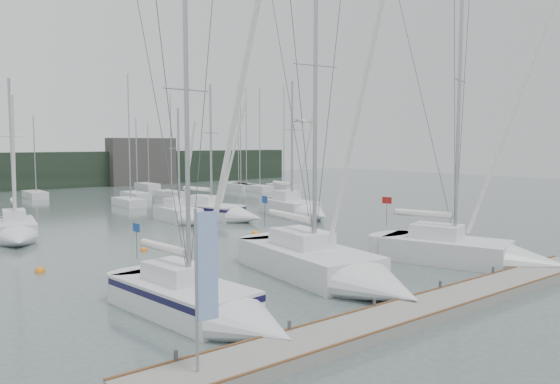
# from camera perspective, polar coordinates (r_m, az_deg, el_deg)

# --- Properties ---
(ground) EXTENTS (160.00, 160.00, 0.00)m
(ground) POSITION_cam_1_polar(r_m,az_deg,el_deg) (24.71, 5.82, -9.67)
(ground) COLOR #485854
(ground) RESTS_ON ground
(dock) EXTENTS (24.00, 2.00, 0.40)m
(dock) POSITION_cam_1_polar(r_m,az_deg,el_deg) (21.51, 15.37, -11.55)
(dock) COLOR slate
(dock) RESTS_ON ground
(far_treeline) EXTENTS (90.00, 4.00, 5.00)m
(far_treeline) POSITION_cam_1_polar(r_m,az_deg,el_deg) (80.90, -26.53, 1.93)
(far_treeline) COLOR black
(far_treeline) RESTS_ON ground
(far_building_right) EXTENTS (10.00, 3.00, 7.00)m
(far_building_right) POSITION_cam_1_polar(r_m,az_deg,el_deg) (84.57, -14.25, 3.12)
(far_building_right) COLOR #3C3A38
(far_building_right) RESTS_ON ground
(mast_forest) EXTENTS (55.43, 26.30, 14.56)m
(mast_forest) POSITION_cam_1_polar(r_m,az_deg,el_deg) (63.65, -22.46, -0.47)
(mast_forest) COLOR silver
(mast_forest) RESTS_ON ground
(sailboat_near_left) EXTENTS (3.73, 9.20, 13.85)m
(sailboat_near_left) POSITION_cam_1_polar(r_m,az_deg,el_deg) (19.70, -7.31, -11.85)
(sailboat_near_left) COLOR silver
(sailboat_near_left) RESTS_ON ground
(sailboat_near_center) EXTENTS (4.78, 11.83, 16.82)m
(sailboat_near_center) POSITION_cam_1_polar(r_m,az_deg,el_deg) (24.63, 6.20, -8.28)
(sailboat_near_center) COLOR silver
(sailboat_near_center) RESTS_ON ground
(sailboat_near_right) EXTENTS (5.82, 9.55, 16.12)m
(sailboat_near_right) POSITION_cam_1_polar(r_m,az_deg,el_deg) (30.00, 20.50, -6.16)
(sailboat_near_right) COLOR silver
(sailboat_near_right) RESTS_ON ground
(sailboat_mid_b) EXTENTS (3.64, 7.40, 11.22)m
(sailboat_mid_b) POSITION_cam_1_polar(r_m,az_deg,el_deg) (38.81, -25.86, -3.88)
(sailboat_mid_b) COLOR silver
(sailboat_mid_b) RESTS_ON ground
(sailboat_mid_c) EXTENTS (2.54, 6.68, 9.75)m
(sailboat_mid_c) POSITION_cam_1_polar(r_m,az_deg,el_deg) (43.74, -9.94, -2.50)
(sailboat_mid_c) COLOR silver
(sailboat_mid_c) RESTS_ON ground
(sailboat_mid_d) EXTENTS (5.00, 8.98, 11.90)m
(sailboat_mid_d) POSITION_cam_1_polar(r_m,az_deg,el_deg) (44.82, -6.10, -2.18)
(sailboat_mid_d) COLOR silver
(sailboat_mid_d) RESTS_ON ground
(sailboat_mid_e) EXTENTS (3.94, 8.80, 12.38)m
(sailboat_mid_e) POSITION_cam_1_polar(r_m,az_deg,el_deg) (46.10, 2.03, -1.91)
(sailboat_mid_e) COLOR silver
(sailboat_mid_e) RESTS_ON ground
(buoy_a) EXTENTS (0.44, 0.44, 0.44)m
(buoy_a) POSITION_cam_1_polar(r_m,az_deg,el_deg) (33.18, -14.02, -5.96)
(buoy_a) COLOR orange
(buoy_a) RESTS_ON ground
(buoy_b) EXTENTS (0.53, 0.53, 0.53)m
(buoy_b) POSITION_cam_1_polar(r_m,az_deg,el_deg) (37.86, -2.58, -4.44)
(buoy_b) COLOR orange
(buoy_b) RESTS_ON ground
(buoy_c) EXTENTS (0.52, 0.52, 0.52)m
(buoy_c) POSITION_cam_1_polar(r_m,az_deg,el_deg) (29.50, -23.78, -7.64)
(buoy_c) COLOR orange
(buoy_c) RESTS_ON ground
(dock_banner) EXTENTS (0.65, 0.13, 4.27)m
(dock_banner) POSITION_cam_1_polar(r_m,az_deg,el_deg) (14.32, -7.98, -8.62)
(dock_banner) COLOR #95979C
(dock_banner) RESTS_ON dock
(seagull) EXTENTS (1.10, 0.51, 0.22)m
(seagull) POSITION_cam_1_polar(r_m,az_deg,el_deg) (26.70, 2.41, 7.39)
(seagull) COLOR white
(seagull) RESTS_ON ground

